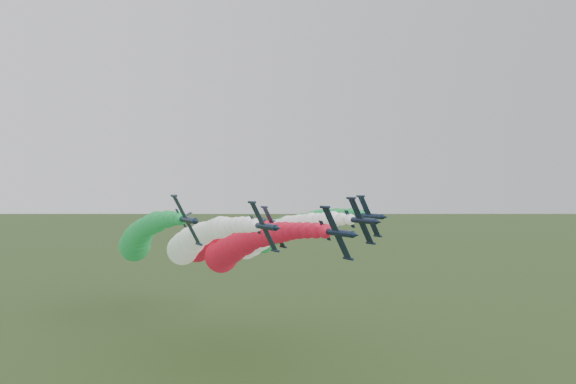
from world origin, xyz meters
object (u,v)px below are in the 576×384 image
(jet_outer_left, at_px, (139,239))
(jet_trail, at_px, (208,241))
(jet_lead, at_px, (236,248))
(jet_inner_left, at_px, (191,243))
(jet_inner_right, at_px, (263,238))
(jet_outer_right, at_px, (277,233))

(jet_outer_left, distance_m, jet_trail, 24.82)
(jet_lead, bearing_deg, jet_inner_left, 126.66)
(jet_inner_left, distance_m, jet_inner_right, 19.40)
(jet_inner_right, bearing_deg, jet_lead, -143.18)
(jet_outer_left, bearing_deg, jet_outer_right, 1.16)
(jet_inner_right, relative_size, jet_outer_right, 1.00)
(jet_outer_right, bearing_deg, jet_inner_right, -133.06)
(jet_lead, height_order, jet_inner_right, jet_inner_right)
(jet_lead, relative_size, jet_inner_left, 1.01)
(jet_inner_right, xyz_separation_m, jet_outer_right, (9.92, 10.62, 0.18))
(jet_inner_left, xyz_separation_m, jet_inner_right, (19.29, -2.01, 0.62))
(jet_inner_left, height_order, jet_outer_right, jet_outer_right)
(jet_inner_left, relative_size, jet_inner_right, 1.00)
(jet_inner_right, height_order, jet_outer_left, jet_outer_left)
(jet_outer_right, bearing_deg, jet_trail, 153.13)
(jet_lead, distance_m, jet_outer_right, 28.74)
(jet_inner_left, height_order, jet_outer_left, jet_outer_left)
(jet_outer_left, distance_m, jet_outer_right, 40.74)
(jet_inner_left, relative_size, jet_trail, 0.99)
(jet_inner_right, distance_m, jet_trail, 21.56)
(jet_inner_right, distance_m, jet_outer_right, 14.53)
(jet_lead, bearing_deg, jet_outer_left, 136.57)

